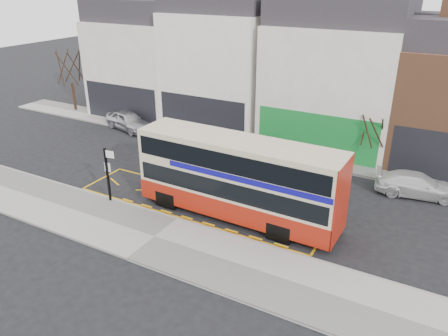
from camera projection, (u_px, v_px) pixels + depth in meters
The scene contains 15 objects.
ground at pixel (182, 217), 22.74m from camera, with size 120.00×120.00×0.00m, color black.
pavement at pixel (155, 237), 20.87m from camera, with size 40.00×4.00×0.15m, color #9C9894.
kerb at pixel (177, 219), 22.41m from camera, with size 40.00×0.15×0.15m, color gray.
far_pavement at pixel (267, 149), 31.52m from camera, with size 50.00×3.00×0.15m, color #9C9894.
road_markings at pixel (198, 204), 24.02m from camera, with size 14.00×3.40×0.01m, color #E09F0B, non-canonical shape.
terrace_far_left at pixel (147, 58), 38.73m from camera, with size 8.00×8.01×10.80m.
terrace_left at pixel (226, 60), 35.01m from camera, with size 8.00×8.01×11.80m.
terrace_green_shop at pixel (337, 74), 31.14m from camera, with size 9.00×8.01×11.30m.
double_decker_bus at pixel (238, 178), 21.93m from camera, with size 10.72×2.67×4.26m.
bus_stop_post at pixel (108, 170), 23.42m from camera, with size 0.77×0.16×3.09m.
car_silver at pixel (128, 121), 35.35m from camera, with size 1.79×4.46×1.52m, color #B8B8BD.
car_grey at pixel (254, 149), 29.69m from camera, with size 1.49×4.28×1.41m, color #46484E.
car_white at pixel (417, 185), 24.78m from camera, with size 1.85×4.54×1.32m, color silver.
street_tree_left at pixel (69, 58), 38.55m from camera, with size 3.26×3.26×7.04m.
street_tree_right at pixel (374, 123), 27.25m from camera, with size 2.13×2.13×4.59m.
Camera 1 is at (11.46, -16.22, 11.59)m, focal length 35.00 mm.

